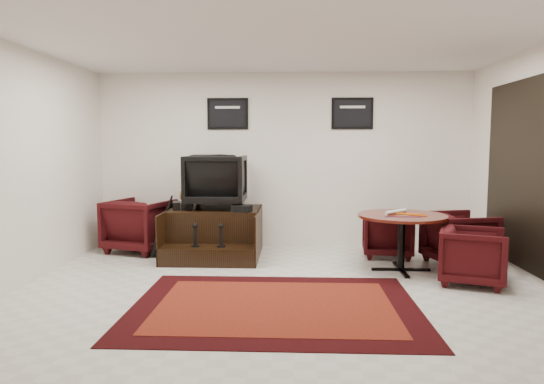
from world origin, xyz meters
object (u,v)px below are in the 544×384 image
(shine_chair, at_px, (216,178))
(meeting_table, at_px, (402,221))
(table_chair_window, at_px, (460,236))
(table_chair_corner, at_px, (473,253))
(armchair_side, at_px, (140,222))
(table_chair_back, at_px, (387,232))
(shine_podium, at_px, (215,234))

(shine_chair, bearing_deg, meeting_table, 159.03)
(table_chair_window, xyz_separation_m, table_chair_corner, (-0.16, -0.95, -0.03))
(armchair_side, xyz_separation_m, table_chair_corner, (4.51, -1.60, -0.08))
(meeting_table, bearing_deg, shine_chair, 159.59)
(table_chair_back, bearing_deg, table_chair_window, 158.41)
(meeting_table, relative_size, table_chair_back, 1.59)
(shine_podium, bearing_deg, table_chair_back, 0.26)
(table_chair_back, bearing_deg, table_chair_corner, 123.27)
(table_chair_back, relative_size, table_chair_corner, 0.97)
(armchair_side, height_order, meeting_table, armchair_side)
(shine_podium, xyz_separation_m, table_chair_window, (3.47, -0.45, 0.08))
(shine_chair, relative_size, table_chair_corner, 1.22)
(table_chair_window, bearing_deg, table_chair_corner, 156.43)
(shine_podium, distance_m, meeting_table, 2.74)
(armchair_side, relative_size, meeting_table, 0.79)
(shine_podium, relative_size, table_chair_back, 1.94)
(meeting_table, height_order, table_chair_corner, meeting_table)
(meeting_table, distance_m, table_chair_back, 0.88)
(shine_chair, distance_m, table_chair_back, 2.69)
(table_chair_corner, bearing_deg, table_chair_window, 9.79)
(shine_chair, height_order, table_chair_back, shine_chair)
(table_chair_corner, bearing_deg, shine_chair, 84.51)
(shine_podium, xyz_separation_m, meeting_table, (2.59, -0.82, 0.33))
(meeting_table, height_order, table_chair_back, meeting_table)
(table_chair_window, distance_m, table_chair_corner, 0.96)
(table_chair_back, bearing_deg, shine_podium, 5.93)
(table_chair_back, relative_size, table_chair_window, 0.89)
(table_chair_window, bearing_deg, armchair_side, 68.18)
(shine_podium, xyz_separation_m, table_chair_back, (2.57, 0.01, 0.04))
(meeting_table, xyz_separation_m, table_chair_window, (0.88, 0.37, -0.25))
(shine_podium, height_order, table_chair_window, table_chair_window)
(shine_podium, distance_m, armchair_side, 1.23)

